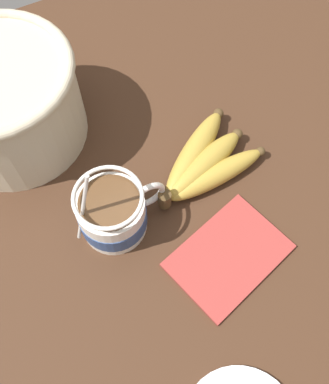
{
  "coord_description": "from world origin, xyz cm",
  "views": [
    {
      "loc": [
        -13.6,
        -23.57,
        62.25
      ],
      "look_at": [
        -0.61,
        1.62,
        7.16
      ],
      "focal_mm": 40.0,
      "sensor_mm": 36.0,
      "label": 1
    }
  ],
  "objects": [
    {
      "name": "napkin",
      "position": [
        3.79,
        -10.01,
        3.25
      ],
      "size": [
        18.95,
        15.51,
        0.6
      ],
      "color": "#A33833",
      "rests_on": "table"
    },
    {
      "name": "woven_basket",
      "position": [
        -16.15,
        24.98,
        10.9
      ],
      "size": [
        24.29,
        24.29,
        15.12
      ],
      "color": "beige",
      "rests_on": "table"
    },
    {
      "name": "banana_bunch",
      "position": [
        7.81,
        4.42,
        4.85
      ],
      "size": [
        19.51,
        13.67,
        4.26
      ],
      "color": "#4C381E",
      "rests_on": "table"
    },
    {
      "name": "coffee_mug",
      "position": [
        -8.64,
        2.04,
        7.01
      ],
      "size": [
        14.2,
        9.83,
        16.36
      ],
      "color": "white",
      "rests_on": "table"
    },
    {
      "name": "table",
      "position": [
        0.0,
        0.0,
        1.47
      ],
      "size": [
        107.9,
        107.9,
        2.95
      ],
      "color": "#422819",
      "rests_on": "ground"
    }
  ]
}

